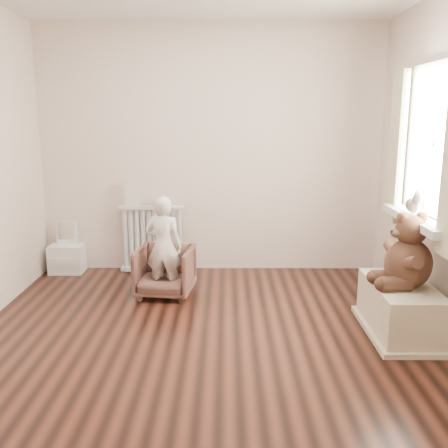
{
  "coord_description": "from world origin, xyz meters",
  "views": [
    {
      "loc": [
        0.17,
        -3.51,
        1.67
      ],
      "look_at": [
        0.15,
        0.45,
        0.8
      ],
      "focal_mm": 40.0,
      "sensor_mm": 36.0,
      "label": 1
    }
  ],
  "objects_px": {
    "radiator": "(152,237)",
    "toy_bench": "(400,308)",
    "armchair": "(165,271)",
    "toy_vanity": "(66,248)",
    "teddy_bear": "(409,252)",
    "child": "(164,246)",
    "plush_cat": "(415,202)"
  },
  "relations": [
    {
      "from": "radiator",
      "to": "toy_bench",
      "type": "xyz_separation_m",
      "value": [
        2.15,
        -1.54,
        -0.19
      ]
    },
    {
      "from": "armchair",
      "to": "radiator",
      "type": "bearing_deg",
      "value": 114.52
    },
    {
      "from": "radiator",
      "to": "armchair",
      "type": "xyz_separation_m",
      "value": [
        0.22,
        -0.72,
        -0.16
      ]
    },
    {
      "from": "armchair",
      "to": "toy_bench",
      "type": "distance_m",
      "value": 2.09
    },
    {
      "from": "toy_vanity",
      "to": "teddy_bear",
      "type": "bearing_deg",
      "value": -26.87
    },
    {
      "from": "toy_bench",
      "to": "toy_vanity",
      "type": "bearing_deg",
      "value": 153.74
    },
    {
      "from": "armchair",
      "to": "child",
      "type": "distance_m",
      "value": 0.26
    },
    {
      "from": "armchair",
      "to": "child",
      "type": "relative_size",
      "value": 0.55
    },
    {
      "from": "armchair",
      "to": "plush_cat",
      "type": "xyz_separation_m",
      "value": [
        2.07,
        -0.58,
        0.77
      ]
    },
    {
      "from": "teddy_bear",
      "to": "radiator",
      "type": "bearing_deg",
      "value": 139.29
    },
    {
      "from": "radiator",
      "to": "toy_vanity",
      "type": "bearing_deg",
      "value": -178.14
    },
    {
      "from": "child",
      "to": "teddy_bear",
      "type": "xyz_separation_m",
      "value": [
        1.94,
        -0.82,
        0.18
      ]
    },
    {
      "from": "teddy_bear",
      "to": "toy_bench",
      "type": "bearing_deg",
      "value": 104.83
    },
    {
      "from": "child",
      "to": "plush_cat",
      "type": "relative_size",
      "value": 4.11
    },
    {
      "from": "toy_vanity",
      "to": "teddy_bear",
      "type": "relative_size",
      "value": 0.98
    },
    {
      "from": "armchair",
      "to": "plush_cat",
      "type": "bearing_deg",
      "value": -8.03
    },
    {
      "from": "radiator",
      "to": "toy_vanity",
      "type": "distance_m",
      "value": 0.93
    },
    {
      "from": "child",
      "to": "plush_cat",
      "type": "height_order",
      "value": "plush_cat"
    },
    {
      "from": "child",
      "to": "armchair",
      "type": "bearing_deg",
      "value": -82.34
    },
    {
      "from": "toy_vanity",
      "to": "plush_cat",
      "type": "height_order",
      "value": "plush_cat"
    },
    {
      "from": "toy_bench",
      "to": "teddy_bear",
      "type": "relative_size",
      "value": 1.49
    },
    {
      "from": "plush_cat",
      "to": "teddy_bear",
      "type": "bearing_deg",
      "value": -125.02
    },
    {
      "from": "armchair",
      "to": "child",
      "type": "height_order",
      "value": "child"
    },
    {
      "from": "armchair",
      "to": "teddy_bear",
      "type": "distance_m",
      "value": 2.17
    },
    {
      "from": "radiator",
      "to": "child",
      "type": "height_order",
      "value": "child"
    },
    {
      "from": "radiator",
      "to": "toy_vanity",
      "type": "height_order",
      "value": "radiator"
    },
    {
      "from": "child",
      "to": "toy_bench",
      "type": "xyz_separation_m",
      "value": [
        1.93,
        -0.77,
        -0.29
      ]
    },
    {
      "from": "child",
      "to": "teddy_bear",
      "type": "distance_m",
      "value": 2.12
    },
    {
      "from": "toy_vanity",
      "to": "armchair",
      "type": "relative_size",
      "value": 1.08
    },
    {
      "from": "armchair",
      "to": "teddy_bear",
      "type": "relative_size",
      "value": 0.91
    },
    {
      "from": "toy_bench",
      "to": "plush_cat",
      "type": "xyz_separation_m",
      "value": [
        0.14,
        0.24,
        0.8
      ]
    },
    {
      "from": "toy_vanity",
      "to": "plush_cat",
      "type": "distance_m",
      "value": 3.53
    }
  ]
}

